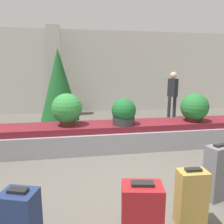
{
  "coord_description": "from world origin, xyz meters",
  "views": [
    {
      "loc": [
        -0.77,
        -2.99,
        1.69
      ],
      "look_at": [
        0.0,
        1.54,
        0.8
      ],
      "focal_mm": 35.0,
      "sensor_mm": 36.0,
      "label": 1
    }
  ],
  "objects_px": {
    "suitcase_0": "(142,214)",
    "suitcase_4": "(191,198)",
    "pillar": "(55,72)",
    "traveler_0": "(173,91)",
    "potted_plant_2": "(67,109)",
    "suitcase_3": "(218,172)",
    "potted_plant_0": "(124,113)",
    "potted_plant_1": "(194,108)",
    "decorated_tree": "(59,85)"
  },
  "relations": [
    {
      "from": "suitcase_0",
      "to": "potted_plant_0",
      "type": "bearing_deg",
      "value": 91.96
    },
    {
      "from": "pillar",
      "to": "traveler_0",
      "type": "relative_size",
      "value": 1.98
    },
    {
      "from": "suitcase_4",
      "to": "potted_plant_0",
      "type": "xyz_separation_m",
      "value": [
        -0.2,
        2.45,
        0.48
      ]
    },
    {
      "from": "suitcase_3",
      "to": "traveler_0",
      "type": "xyz_separation_m",
      "value": [
        1.5,
        4.68,
        0.59
      ]
    },
    {
      "from": "traveler_0",
      "to": "potted_plant_1",
      "type": "bearing_deg",
      "value": 143.25
    },
    {
      "from": "pillar",
      "to": "potted_plant_0",
      "type": "height_order",
      "value": "pillar"
    },
    {
      "from": "potted_plant_2",
      "to": "suitcase_3",
      "type": "bearing_deg",
      "value": -47.16
    },
    {
      "from": "pillar",
      "to": "suitcase_0",
      "type": "xyz_separation_m",
      "value": [
        1.29,
        -6.38,
        -1.29
      ]
    },
    {
      "from": "suitcase_4",
      "to": "potted_plant_2",
      "type": "bearing_deg",
      "value": 120.93
    },
    {
      "from": "suitcase_0",
      "to": "suitcase_3",
      "type": "bearing_deg",
      "value": 36.12
    },
    {
      "from": "suitcase_0",
      "to": "decorated_tree",
      "type": "relative_size",
      "value": 0.28
    },
    {
      "from": "pillar",
      "to": "suitcase_0",
      "type": "bearing_deg",
      "value": -78.59
    },
    {
      "from": "potted_plant_2",
      "to": "decorated_tree",
      "type": "height_order",
      "value": "decorated_tree"
    },
    {
      "from": "suitcase_0",
      "to": "traveler_0",
      "type": "xyz_separation_m",
      "value": [
        2.72,
        5.25,
        0.65
      ]
    },
    {
      "from": "potted_plant_2",
      "to": "traveler_0",
      "type": "xyz_separation_m",
      "value": [
        3.5,
        2.53,
        0.08
      ]
    },
    {
      "from": "potted_plant_1",
      "to": "suitcase_4",
      "type": "bearing_deg",
      "value": -119.96
    },
    {
      "from": "pillar",
      "to": "traveler_0",
      "type": "xyz_separation_m",
      "value": [
        4.01,
        -1.13,
        -0.64
      ]
    },
    {
      "from": "decorated_tree",
      "to": "suitcase_3",
      "type": "bearing_deg",
      "value": -62.23
    },
    {
      "from": "potted_plant_1",
      "to": "traveler_0",
      "type": "distance_m",
      "value": 2.71
    },
    {
      "from": "potted_plant_0",
      "to": "potted_plant_1",
      "type": "relative_size",
      "value": 0.89
    },
    {
      "from": "pillar",
      "to": "decorated_tree",
      "type": "height_order",
      "value": "pillar"
    },
    {
      "from": "suitcase_3",
      "to": "potted_plant_2",
      "type": "distance_m",
      "value": 2.97
    },
    {
      "from": "suitcase_0",
      "to": "potted_plant_0",
      "type": "xyz_separation_m",
      "value": [
        0.4,
        2.59,
        0.49
      ]
    },
    {
      "from": "pillar",
      "to": "potted_plant_0",
      "type": "relative_size",
      "value": 5.74
    },
    {
      "from": "suitcase_0",
      "to": "decorated_tree",
      "type": "height_order",
      "value": "decorated_tree"
    },
    {
      "from": "potted_plant_1",
      "to": "traveler_0",
      "type": "bearing_deg",
      "value": 75.35
    },
    {
      "from": "traveler_0",
      "to": "potted_plant_2",
      "type": "bearing_deg",
      "value": 103.77
    },
    {
      "from": "traveler_0",
      "to": "suitcase_0",
      "type": "bearing_deg",
      "value": 130.54
    },
    {
      "from": "suitcase_0",
      "to": "decorated_tree",
      "type": "xyz_separation_m",
      "value": [
        -1.07,
        4.91,
        0.93
      ]
    },
    {
      "from": "suitcase_0",
      "to": "traveler_0",
      "type": "height_order",
      "value": "traveler_0"
    },
    {
      "from": "potted_plant_0",
      "to": "suitcase_0",
      "type": "bearing_deg",
      "value": -98.72
    },
    {
      "from": "suitcase_4",
      "to": "potted_plant_1",
      "type": "relative_size",
      "value": 1.07
    },
    {
      "from": "suitcase_0",
      "to": "suitcase_4",
      "type": "bearing_deg",
      "value": 24.62
    },
    {
      "from": "pillar",
      "to": "potted_plant_1",
      "type": "bearing_deg",
      "value": -48.43
    },
    {
      "from": "pillar",
      "to": "suitcase_3",
      "type": "relative_size",
      "value": 4.23
    },
    {
      "from": "suitcase_0",
      "to": "potted_plant_1",
      "type": "relative_size",
      "value": 1.03
    },
    {
      "from": "potted_plant_1",
      "to": "potted_plant_2",
      "type": "relative_size",
      "value": 0.94
    },
    {
      "from": "potted_plant_1",
      "to": "pillar",
      "type": "bearing_deg",
      "value": 131.57
    },
    {
      "from": "traveler_0",
      "to": "suitcase_3",
      "type": "bearing_deg",
      "value": 140.06
    },
    {
      "from": "suitcase_3",
      "to": "potted_plant_0",
      "type": "height_order",
      "value": "potted_plant_0"
    },
    {
      "from": "pillar",
      "to": "potted_plant_2",
      "type": "bearing_deg",
      "value": -82.06
    },
    {
      "from": "potted_plant_2",
      "to": "pillar",
      "type": "bearing_deg",
      "value": 97.94
    },
    {
      "from": "suitcase_3",
      "to": "traveler_0",
      "type": "bearing_deg",
      "value": 56.66
    },
    {
      "from": "suitcase_3",
      "to": "potted_plant_0",
      "type": "bearing_deg",
      "value": 96.5
    },
    {
      "from": "potted_plant_0",
      "to": "traveler_0",
      "type": "bearing_deg",
      "value": 48.89
    },
    {
      "from": "suitcase_0",
      "to": "potted_plant_2",
      "type": "bearing_deg",
      "value": 116.62
    },
    {
      "from": "potted_plant_1",
      "to": "suitcase_0",
      "type": "bearing_deg",
      "value": -127.65
    },
    {
      "from": "pillar",
      "to": "suitcase_3",
      "type": "bearing_deg",
      "value": -66.69
    },
    {
      "from": "potted_plant_0",
      "to": "decorated_tree",
      "type": "relative_size",
      "value": 0.24
    },
    {
      "from": "pillar",
      "to": "potted_plant_2",
      "type": "distance_m",
      "value": 3.76
    }
  ]
}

